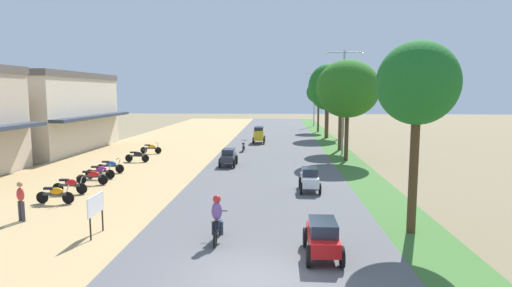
% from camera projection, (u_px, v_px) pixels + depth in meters
% --- Properties ---
extents(ground_plane, '(180.00, 180.00, 0.00)m').
position_uv_depth(ground_plane, '(256.00, 282.00, 11.46)').
color(ground_plane, '#7A6B4C').
extents(road_strip, '(9.00, 140.00, 0.08)m').
position_uv_depth(road_strip, '(256.00, 281.00, 11.46)').
color(road_strip, '#565659').
rests_on(road_strip, ground).
extents(median_strip, '(2.40, 140.00, 0.06)m').
position_uv_depth(median_strip, '(469.00, 287.00, 11.14)').
color(median_strip, '#3D6B2D').
rests_on(median_strip, ground).
extents(shophouse_mid, '(8.85, 13.25, 6.90)m').
position_uv_depth(shophouse_mid, '(47.00, 112.00, 36.85)').
color(shophouse_mid, beige).
rests_on(shophouse_mid, ground).
extents(parked_motorbike_nearest, '(1.80, 0.54, 0.94)m').
position_uv_depth(parked_motorbike_nearest, '(56.00, 193.00, 19.26)').
color(parked_motorbike_nearest, black).
rests_on(parked_motorbike_nearest, dirt_shoulder).
extents(parked_motorbike_second, '(1.80, 0.54, 0.94)m').
position_uv_depth(parked_motorbike_second, '(70.00, 184.00, 21.10)').
color(parked_motorbike_second, black).
rests_on(parked_motorbike_second, dirt_shoulder).
extents(parked_motorbike_third, '(1.80, 0.54, 0.94)m').
position_uv_depth(parked_motorbike_third, '(92.00, 176.00, 23.26)').
color(parked_motorbike_third, black).
rests_on(parked_motorbike_third, dirt_shoulder).
extents(parked_motorbike_fourth, '(1.80, 0.54, 0.94)m').
position_uv_depth(parked_motorbike_fourth, '(100.00, 171.00, 24.80)').
color(parked_motorbike_fourth, black).
rests_on(parked_motorbike_fourth, dirt_shoulder).
extents(parked_motorbike_fifth, '(1.80, 0.54, 0.94)m').
position_uv_depth(parked_motorbike_fifth, '(111.00, 165.00, 26.62)').
color(parked_motorbike_fifth, black).
rests_on(parked_motorbike_fifth, dirt_shoulder).
extents(parked_motorbike_sixth, '(1.80, 0.54, 0.94)m').
position_uv_depth(parked_motorbike_sixth, '(137.00, 155.00, 30.82)').
color(parked_motorbike_sixth, black).
rests_on(parked_motorbike_sixth, dirt_shoulder).
extents(parked_motorbike_seventh, '(1.80, 0.54, 0.94)m').
position_uv_depth(parked_motorbike_seventh, '(151.00, 148.00, 35.03)').
color(parked_motorbike_seventh, black).
rests_on(parked_motorbike_seventh, dirt_shoulder).
extents(street_signboard, '(0.06, 1.30, 1.50)m').
position_uv_depth(street_signboard, '(96.00, 207.00, 14.91)').
color(street_signboard, '#262628').
rests_on(street_signboard, dirt_shoulder).
extents(pedestrian_on_shoulder, '(0.43, 0.36, 1.62)m').
position_uv_depth(pedestrian_on_shoulder, '(21.00, 199.00, 16.57)').
color(pedestrian_on_shoulder, '#33333D').
rests_on(pedestrian_on_shoulder, dirt_shoulder).
extents(median_tree_nearest, '(2.88, 2.88, 6.95)m').
position_uv_depth(median_tree_nearest, '(418.00, 85.00, 14.73)').
color(median_tree_nearest, '#4C351E').
rests_on(median_tree_nearest, median_strip).
extents(median_tree_second, '(4.70, 4.70, 7.55)m').
position_uv_depth(median_tree_second, '(348.00, 89.00, 30.90)').
color(median_tree_second, '#4C351E').
rests_on(median_tree_second, median_strip).
extents(median_tree_third, '(3.21, 3.21, 7.56)m').
position_uv_depth(median_tree_third, '(341.00, 85.00, 36.55)').
color(median_tree_third, '#4C351E').
rests_on(median_tree_third, median_strip).
extents(median_tree_fourth, '(4.26, 4.26, 8.26)m').
position_uv_depth(median_tree_fourth, '(327.00, 87.00, 46.60)').
color(median_tree_fourth, '#4C351E').
rests_on(median_tree_fourth, median_strip).
extents(median_tree_fifth, '(3.14, 3.14, 6.57)m').
position_uv_depth(median_tree_fifth, '(319.00, 93.00, 53.92)').
color(median_tree_fifth, '#4C351E').
rests_on(median_tree_fifth, median_strip).
extents(streetlamp_near, '(3.16, 0.20, 8.49)m').
position_uv_depth(streetlamp_near, '(343.00, 96.00, 33.99)').
color(streetlamp_near, gray).
rests_on(streetlamp_near, median_strip).
extents(streetlamp_mid, '(3.16, 0.20, 8.09)m').
position_uv_depth(streetlamp_mid, '(314.00, 96.00, 62.87)').
color(streetlamp_mid, gray).
rests_on(streetlamp_mid, median_strip).
extents(utility_pole_near, '(1.80, 0.20, 8.93)m').
position_uv_depth(utility_pole_near, '(344.00, 97.00, 47.87)').
color(utility_pole_near, brown).
rests_on(utility_pole_near, ground).
extents(car_sedan_red, '(1.10, 2.26, 1.19)m').
position_uv_depth(car_sedan_red, '(323.00, 236.00, 12.95)').
color(car_sedan_red, red).
rests_on(car_sedan_red, road_strip).
extents(car_hatchback_white, '(1.04, 2.00, 1.23)m').
position_uv_depth(car_hatchback_white, '(310.00, 179.00, 21.61)').
color(car_hatchback_white, silver).
rests_on(car_hatchback_white, road_strip).
extents(car_sedan_charcoal, '(1.10, 2.26, 1.19)m').
position_uv_depth(car_sedan_charcoal, '(229.00, 156.00, 29.06)').
color(car_sedan_charcoal, '#282D33').
rests_on(car_sedan_charcoal, road_strip).
extents(car_van_yellow, '(1.19, 2.41, 1.67)m').
position_uv_depth(car_van_yellow, '(259.00, 134.00, 42.05)').
color(car_van_yellow, gold).
rests_on(car_van_yellow, road_strip).
extents(motorbike_foreground_rider, '(0.54, 1.80, 1.66)m').
position_uv_depth(motorbike_foreground_rider, '(217.00, 220.00, 14.29)').
color(motorbike_foreground_rider, black).
rests_on(motorbike_foreground_rider, road_strip).
extents(motorbike_ahead_second, '(0.54, 1.80, 0.94)m').
position_uv_depth(motorbike_ahead_second, '(244.00, 146.00, 36.29)').
color(motorbike_ahead_second, black).
rests_on(motorbike_ahead_second, road_strip).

